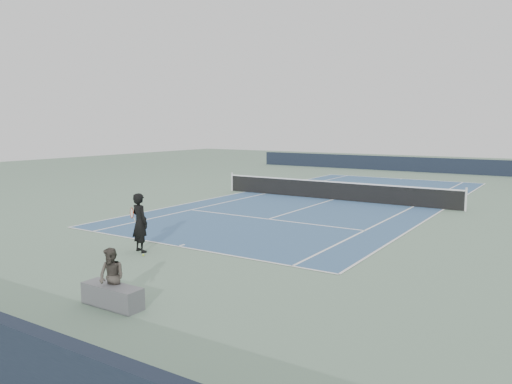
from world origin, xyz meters
The scene contains 7 objects.
ground centered at (0.00, 0.00, 0.00)m, with size 80.00×80.00×0.00m, color slate.
court_surface centered at (0.00, 0.00, 0.01)m, with size 10.97×23.77×0.01m, color #375982.
tennis_net centered at (0.00, 0.00, 0.50)m, with size 12.90×0.10×1.07m.
windscreen_far centered at (0.00, 17.88, 0.60)m, with size 30.00×0.25×1.20m, color black.
tennis_player centered at (-0.55, -12.96, 0.90)m, with size 0.84×0.64×1.80m.
tennis_ball centered at (-0.11, -13.29, 0.03)m, with size 0.06×0.06×0.06m, color #B1D62B.
spectator_bench centered at (2.34, -16.60, 0.45)m, with size 1.49×0.57×1.27m.
Camera 1 is at (10.44, -23.50, 3.84)m, focal length 35.00 mm.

